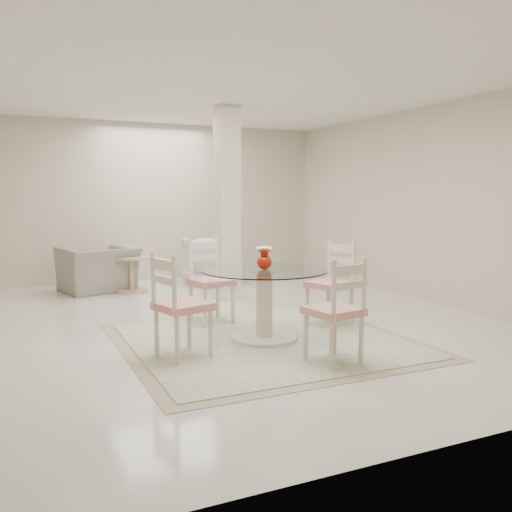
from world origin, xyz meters
name	(u,v)px	position (x,y,z in m)	size (l,w,h in m)	color
ground	(229,321)	(0.00, 0.00, 0.00)	(7.00, 7.00, 0.00)	silver
room_shell	(228,162)	(0.00, 0.00, 1.86)	(6.02, 7.02, 2.71)	beige
column	(227,204)	(0.50, 1.30, 1.35)	(0.30, 0.30, 2.70)	beige
area_rug	(264,340)	(0.00, -0.95, 0.01)	(2.83, 2.83, 0.02)	tan
dining_table	(264,305)	(0.00, -0.95, 0.37)	(1.27, 1.27, 0.74)	beige
red_vase	(264,258)	(0.00, -0.94, 0.85)	(0.18, 0.15, 0.23)	#9E1904
dining_chair_east	(334,277)	(0.99, -0.69, 0.56)	(0.53, 0.53, 1.07)	beige
dining_chair_north	(208,274)	(-0.24, 0.04, 0.57)	(0.49, 0.49, 1.08)	#EDE2C3
dining_chair_west	(176,298)	(-0.98, -1.20, 0.57)	(0.53, 0.53, 1.08)	#EFE3C4
dining_chair_south	(339,303)	(0.25, -1.94, 0.55)	(0.48, 0.48, 1.05)	beige
recliner_taupe	(98,269)	(-1.09, 2.69, 0.34)	(1.05, 0.92, 0.68)	gray
armchair_white	(209,260)	(0.74, 2.73, 0.39)	(0.83, 0.85, 0.78)	white
side_table	(132,276)	(-0.64, 2.41, 0.25)	(0.52, 0.52, 0.54)	tan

